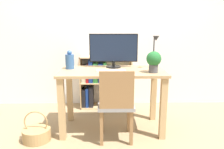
% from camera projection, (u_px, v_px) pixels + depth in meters
% --- Properties ---
extents(ground_plane, '(10.00, 10.00, 0.00)m').
position_uv_depth(ground_plane, '(112.00, 128.00, 2.81)').
color(ground_plane, '#997F5B').
extents(wall_back, '(8.00, 0.05, 2.60)m').
position_uv_depth(wall_back, '(111.00, 25.00, 3.46)').
color(wall_back, white).
rests_on(wall_back, ground_plane).
extents(desk, '(1.26, 0.65, 0.76)m').
position_uv_depth(desk, '(112.00, 83.00, 2.67)').
color(desk, tan).
rests_on(desk, ground_plane).
extents(monitor, '(0.61, 0.19, 0.43)m').
position_uv_depth(monitor, '(114.00, 49.00, 2.77)').
color(monitor, black).
rests_on(monitor, desk).
extents(keyboard, '(0.34, 0.11, 0.02)m').
position_uv_depth(keyboard, '(111.00, 71.00, 2.57)').
color(keyboard, silver).
rests_on(keyboard, desk).
extents(vase, '(0.11, 0.11, 0.23)m').
position_uv_depth(vase, '(70.00, 61.00, 2.70)').
color(vase, '#33598C').
rests_on(vase, desk).
extents(desk_lamp, '(0.10, 0.19, 0.41)m').
position_uv_depth(desk_lamp, '(155.00, 49.00, 2.71)').
color(desk_lamp, '#2D2D33').
rests_on(desk_lamp, desk).
extents(potted_plant, '(0.17, 0.17, 0.24)m').
position_uv_depth(potted_plant, '(154.00, 60.00, 2.48)').
color(potted_plant, '#4C4C51').
rests_on(potted_plant, desk).
extents(chair, '(0.40, 0.40, 0.84)m').
position_uv_depth(chair, '(116.00, 103.00, 2.41)').
color(chair, gray).
rests_on(chair, ground_plane).
extents(bookshelf, '(0.81, 0.28, 0.82)m').
position_uv_depth(bookshelf, '(97.00, 81.00, 3.47)').
color(bookshelf, tan).
rests_on(bookshelf, ground_plane).
extents(basket, '(0.32, 0.32, 0.36)m').
position_uv_depth(basket, '(37.00, 133.00, 2.50)').
color(basket, tan).
rests_on(basket, ground_plane).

